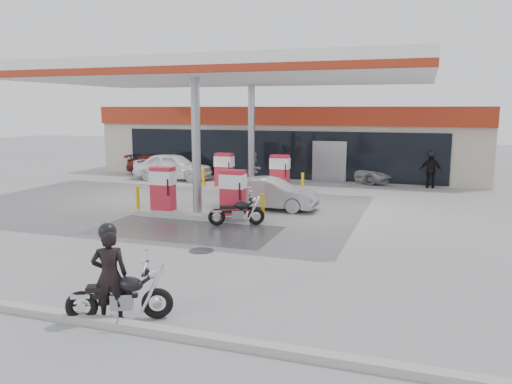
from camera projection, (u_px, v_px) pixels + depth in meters
ground at (172, 229)px, 16.41m from camera, size 90.00×90.00×0.00m
wet_patch at (185, 230)px, 16.25m from camera, size 6.00×3.00×0.00m
drain_cover at (201, 251)px, 13.91m from camera, size 0.70×0.70×0.01m
kerb at (2, 306)px, 9.86m from camera, size 28.00×0.25×0.15m
store_building at (294, 139)px, 30.95m from camera, size 22.00×8.22×4.00m
canopy at (227, 74)px, 20.19m from camera, size 16.00×10.02×5.51m
pump_island_near at (197, 198)px, 18.16m from camera, size 5.14×1.30×1.78m
pump_island_far at (251, 176)px, 23.76m from camera, size 5.14×1.30×1.78m
main_motorcycle at (121, 297)px, 9.31m from camera, size 1.86×1.05×1.02m
biker_main at (110, 275)px, 9.21m from camera, size 0.77×0.69×1.77m
parked_motorcycle at (237, 212)px, 16.88m from camera, size 1.81×0.99×0.99m
sedan_white at (173, 166)px, 27.50m from camera, size 4.43×1.97×1.48m
attendant at (254, 170)px, 24.73m from camera, size 0.96×1.05×1.76m
hatchback_silver at (270, 194)px, 19.56m from camera, size 3.72×1.30×1.23m
parked_car_left at (160, 165)px, 29.78m from camera, size 4.17×1.98×1.17m
parked_car_right at (359, 172)px, 26.81m from camera, size 4.24×3.12×1.07m
biker_walking at (430, 171)px, 24.72m from camera, size 1.02×0.46×1.73m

